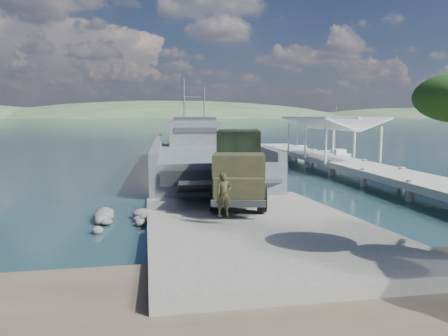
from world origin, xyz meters
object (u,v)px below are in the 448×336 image
military_truck (238,166)px  sailboat_near (335,155)px  landing_craft (201,161)px  sailboat_far (298,150)px  soldier (224,203)px  pier (335,155)px

military_truck → sailboat_near: bearing=67.9°
military_truck → landing_craft: bearing=101.7°
sailboat_near → sailboat_far: bearing=104.6°
landing_craft → soldier: landing_craft is taller
sailboat_near → landing_craft: bearing=-155.3°
sailboat_near → sailboat_far: (-2.24, 7.66, -0.02)m
sailboat_near → sailboat_far: 7.98m
pier → sailboat_far: sailboat_far is taller
landing_craft → military_truck: landing_craft is taller
pier → sailboat_near: (5.62, 12.25, -1.24)m
landing_craft → soldier: 23.56m
sailboat_far → military_truck: bearing=-121.2°
landing_craft → pier: bearing=-11.4°
landing_craft → soldier: bearing=-92.0°
military_truck → sailboat_far: size_ratio=1.42×
military_truck → soldier: size_ratio=4.53×
sailboat_near → military_truck: bearing=-125.8°
pier → soldier: 24.98m
pier → military_truck: pier is taller
pier → soldier: bearing=-125.7°
soldier → sailboat_near: size_ratio=0.30×
soldier → sailboat_far: size_ratio=0.31×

